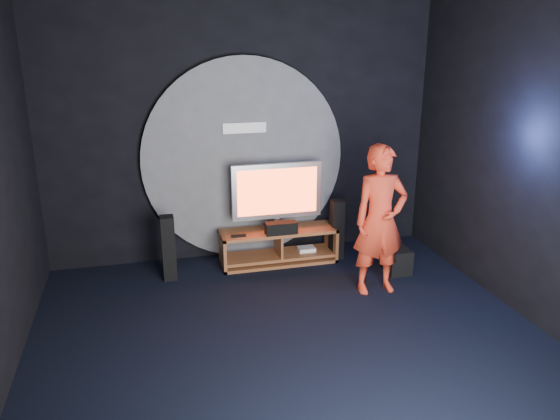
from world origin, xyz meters
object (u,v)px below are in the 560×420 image
at_px(tower_speaker_left, 169,248).
at_px(subwoofer, 398,261).
at_px(media_console, 279,248).
at_px(tv, 277,193).
at_px(tower_speaker_right, 337,229).
at_px(player, 380,220).

height_order(tower_speaker_left, subwoofer, tower_speaker_left).
bearing_deg(media_console, subwoofer, -27.32).
distance_m(tv, subwoofer, 1.73).
xyz_separation_m(tower_speaker_left, tower_speaker_right, (2.18, 0.11, 0.00)).
bearing_deg(player, tower_speaker_right, 96.08).
relative_size(media_console, player, 0.87).
xyz_separation_m(media_console, tv, (-0.01, 0.07, 0.72)).
height_order(tower_speaker_left, tower_speaker_right, same).
bearing_deg(player, tv, 127.71).
height_order(tv, tower_speaker_left, tv).
bearing_deg(media_console, tower_speaker_right, -3.17).
distance_m(media_console, subwoofer, 1.52).
distance_m(tv, tower_speaker_left, 1.51).
distance_m(tv, player, 1.45).
height_order(media_console, tower_speaker_left, tower_speaker_left).
height_order(tv, subwoofer, tv).
relative_size(media_console, subwoofer, 4.76).
bearing_deg(tower_speaker_left, tv, 8.98).
bearing_deg(tower_speaker_right, player, -83.11).
distance_m(tower_speaker_right, player, 1.13).
xyz_separation_m(tv, tower_speaker_right, (0.78, -0.11, -0.52)).
xyz_separation_m(subwoofer, player, (-0.45, -0.37, 0.70)).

